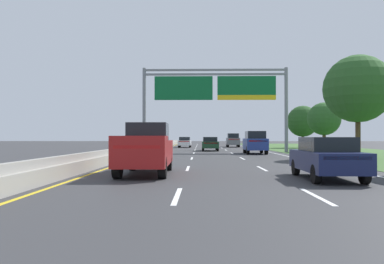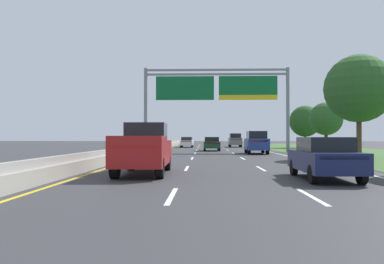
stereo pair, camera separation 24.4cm
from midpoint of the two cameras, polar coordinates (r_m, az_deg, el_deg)
ground_plane at (r=34.91m, az=3.04°, el=-3.32°), size 220.00×220.00×0.00m
lane_striping at (r=34.45m, az=3.06°, el=-3.35°), size 11.96×106.00×0.01m
grass_verge_right at (r=38.00m, az=24.60°, el=-3.03°), size 14.00×110.00×0.02m
median_barrier_concrete at (r=35.30m, az=-7.74°, el=-2.71°), size 0.60×110.00×0.85m
overhead_sign_gantry at (r=40.17m, az=3.23°, el=5.94°), size 15.06×0.42×8.75m
pickup_truck_red at (r=16.60m, az=-7.22°, el=-2.46°), size 2.10×5.44×2.20m
car_blue_right_lane_suv at (r=36.67m, az=9.09°, el=-1.47°), size 2.01×4.74×2.11m
car_navy_right_lane_sedan at (r=15.22m, az=18.80°, el=-3.56°), size 1.90×4.43×1.57m
car_white_left_lane_sedan at (r=57.92m, az=-1.20°, el=-1.48°), size 1.88×4.42×1.57m
car_grey_right_lane_suv at (r=60.25m, az=5.93°, el=-1.18°), size 1.99×4.74×2.11m
car_darkgreen_centre_lane_sedan at (r=43.88m, az=2.52°, el=-1.72°), size 1.84×4.41×1.57m
roadside_tree_mid at (r=30.55m, az=23.04°, el=5.87°), size 4.90×4.90×7.52m
roadside_tree_far at (r=43.43m, az=18.75°, el=1.83°), size 3.51×3.51×5.26m
roadside_tree_distant at (r=57.47m, az=15.91°, el=1.53°), size 4.45×4.45×6.05m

